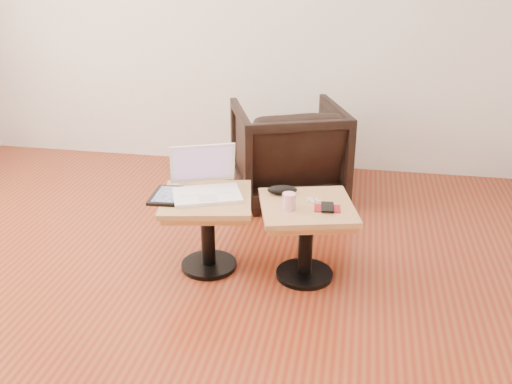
% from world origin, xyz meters
% --- Properties ---
extents(room_shell, '(4.52, 4.52, 2.71)m').
position_xyz_m(room_shell, '(0.00, 0.00, 1.35)').
color(room_shell, maroon).
rests_on(room_shell, ground).
extents(side_table_left, '(0.57, 0.57, 0.44)m').
position_xyz_m(side_table_left, '(0.23, 0.47, 0.33)').
color(side_table_left, black).
rests_on(side_table_left, ground).
extents(side_table_right, '(0.59, 0.59, 0.44)m').
position_xyz_m(side_table_right, '(0.78, 0.47, 0.33)').
color(side_table_right, black).
rests_on(side_table_right, ground).
extents(laptop, '(0.46, 0.43, 0.26)m').
position_xyz_m(laptop, '(0.21, 0.52, 0.49)').
color(laptop, white).
rests_on(laptop, side_table_left).
extents(tablet, '(0.22, 0.27, 0.02)m').
position_xyz_m(tablet, '(0.04, 0.43, 0.45)').
color(tablet, black).
rests_on(tablet, side_table_left).
extents(charging_adapter, '(0.05, 0.05, 0.02)m').
position_xyz_m(charging_adapter, '(0.04, 0.63, 0.45)').
color(charging_adapter, white).
rests_on(charging_adapter, side_table_left).
extents(glasses_case, '(0.18, 0.10, 0.05)m').
position_xyz_m(glasses_case, '(0.63, 0.58, 0.47)').
color(glasses_case, black).
rests_on(glasses_case, side_table_right).
extents(striped_cup, '(0.07, 0.07, 0.09)m').
position_xyz_m(striped_cup, '(0.69, 0.40, 0.49)').
color(striped_cup, '#D4496C').
rests_on(striped_cup, side_table_right).
extents(earbuds_tangle, '(0.08, 0.06, 0.02)m').
position_xyz_m(earbuds_tangle, '(0.81, 0.52, 0.45)').
color(earbuds_tangle, white).
rests_on(earbuds_tangle, side_table_right).
extents(phone_on_sleeve, '(0.14, 0.13, 0.02)m').
position_xyz_m(phone_on_sleeve, '(0.89, 0.43, 0.45)').
color(phone_on_sleeve, maroon).
rests_on(phone_on_sleeve, side_table_right).
extents(armchair, '(0.96, 0.97, 0.69)m').
position_xyz_m(armchair, '(0.53, 1.58, 0.35)').
color(armchair, black).
rests_on(armchair, ground).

